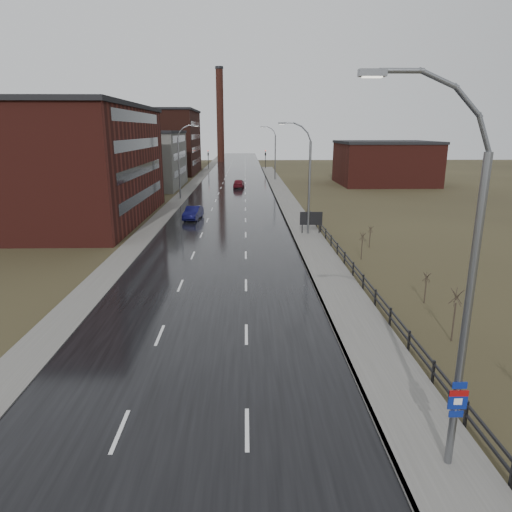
{
  "coord_description": "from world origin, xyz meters",
  "views": [
    {
      "loc": [
        2.29,
        -10.31,
        10.56
      ],
      "look_at": [
        2.93,
        17.02,
        3.0
      ],
      "focal_mm": 32.0,
      "sensor_mm": 36.0,
      "label": 1
    }
  ],
  "objects_px": {
    "billboard": "(311,219)",
    "car_far": "(239,184)",
    "streetlight_main": "(459,291)",
    "car_near": "(193,213)"
  },
  "relations": [
    {
      "from": "billboard",
      "to": "car_far",
      "type": "bearing_deg",
      "value": 101.24
    },
    {
      "from": "streetlight_main",
      "to": "car_near",
      "type": "xyz_separation_m",
      "value": [
        -12.56,
        42.83,
        -5.28
      ]
    },
    {
      "from": "streetlight_main",
      "to": "billboard",
      "type": "bearing_deg",
      "value": 88.95
    },
    {
      "from": "streetlight_main",
      "to": "billboard",
      "type": "xyz_separation_m",
      "value": [
        0.63,
        34.1,
        -4.4
      ]
    },
    {
      "from": "streetlight_main",
      "to": "car_far",
      "type": "relative_size",
      "value": 2.51
    },
    {
      "from": "car_near",
      "to": "car_far",
      "type": "bearing_deg",
      "value": 87.8
    },
    {
      "from": "streetlight_main",
      "to": "car_far",
      "type": "height_order",
      "value": "streetlight_main"
    },
    {
      "from": "billboard",
      "to": "streetlight_main",
      "type": "bearing_deg",
      "value": -91.05
    },
    {
      "from": "car_near",
      "to": "streetlight_main",
      "type": "bearing_deg",
      "value": -66.57
    },
    {
      "from": "billboard",
      "to": "car_near",
      "type": "xyz_separation_m",
      "value": [
        -13.19,
        8.74,
        -0.88
      ]
    }
  ]
}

